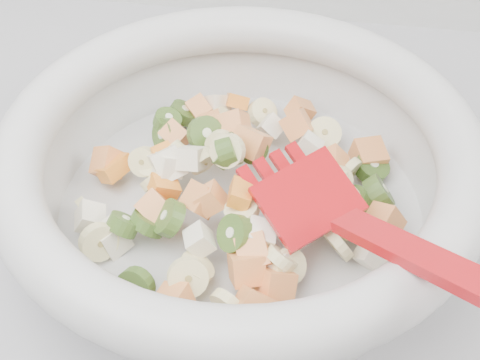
# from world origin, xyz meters

# --- Properties ---
(mixing_bowl) EXTENTS (0.39, 0.38, 0.15)m
(mixing_bowl) POSITION_xyz_m (-0.13, 1.43, 0.95)
(mixing_bowl) COLOR #BCBCBA
(mixing_bowl) RESTS_ON counter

